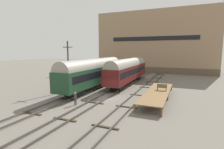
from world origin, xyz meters
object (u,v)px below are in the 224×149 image
train_car_green (94,72)px  person_worker (75,97)px  bench (162,87)px  utility_pole (68,65)px  train_car_maroon (128,69)px

train_car_green → person_worker: bearing=-75.0°
bench → train_car_green: bearing=171.9°
train_car_green → utility_pole: size_ratio=2.26×
bench → utility_pole: (-14.78, -1.81, 2.75)m
train_car_green → bench: bearing=-8.1°
train_car_maroon → bench: 11.19m
person_worker → train_car_maroon: bearing=83.6°
train_car_maroon → bench: size_ratio=13.10×
train_car_maroon → person_worker: (-1.78, -15.81, -1.93)m
utility_pole → train_car_green: bearing=51.2°
utility_pole → person_worker: bearing=-48.0°
person_worker → utility_pole: size_ratio=0.20×
bench → train_car_maroon: bearing=133.5°
utility_pole → train_car_maroon: bearing=54.1°
train_car_maroon → train_car_green: bearing=-124.2°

